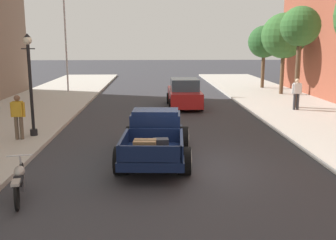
% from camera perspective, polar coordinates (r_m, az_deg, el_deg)
% --- Properties ---
extents(ground_plane, '(140.00, 140.00, 0.00)m').
position_cam_1_polar(ground_plane, '(12.03, 0.96, -6.58)').
color(ground_plane, '#333338').
extents(hotrod_truck_navy, '(2.39, 5.02, 1.58)m').
position_cam_1_polar(hotrod_truck_navy, '(12.55, -1.83, -2.24)').
color(hotrod_truck_navy, '#0F1938').
rests_on(hotrod_truck_navy, ground).
extents(motorcycle_parked, '(0.74, 2.08, 0.93)m').
position_cam_1_polar(motorcycle_parked, '(10.09, -20.82, -8.26)').
color(motorcycle_parked, black).
rests_on(motorcycle_parked, ground).
extents(car_background_red, '(1.88, 4.31, 1.65)m').
position_cam_1_polar(car_background_red, '(22.42, 2.37, 3.80)').
color(car_background_red, '#AD1E1E').
rests_on(car_background_red, ground).
extents(pedestrian_sidewalk_left, '(0.53, 0.22, 1.65)m').
position_cam_1_polar(pedestrian_sidewalk_left, '(15.34, -20.97, 0.77)').
color(pedestrian_sidewalk_left, brown).
rests_on(pedestrian_sidewalk_left, sidewalk_left).
extents(pedestrian_sidewalk_right, '(0.53, 0.22, 1.65)m').
position_cam_1_polar(pedestrian_sidewalk_right, '(21.78, 18.20, 3.87)').
color(pedestrian_sidewalk_right, '#333338').
rests_on(pedestrian_sidewalk_right, sidewalk_right).
extents(street_lamp_near, '(0.50, 0.32, 3.85)m').
position_cam_1_polar(street_lamp_near, '(15.64, -19.42, 5.87)').
color(street_lamp_near, black).
rests_on(street_lamp_near, sidewalk_left).
extents(flagpole, '(1.74, 0.16, 9.16)m').
position_cam_1_polar(flagpole, '(29.33, -14.39, 15.03)').
color(flagpole, '#B2B2B7').
rests_on(flagpole, sidewalk_left).
extents(street_tree_second, '(2.10, 2.10, 5.40)m').
position_cam_1_polar(street_tree_second, '(22.43, 18.68, 12.62)').
color(street_tree_second, brown).
rests_on(street_tree_second, sidewalk_right).
extents(street_tree_third, '(3.04, 3.04, 5.46)m').
position_cam_1_polar(street_tree_third, '(28.12, 16.53, 11.64)').
color(street_tree_third, brown).
rests_on(street_tree_third, sidewalk_right).
extents(street_tree_farthest, '(2.46, 2.46, 4.78)m').
position_cam_1_polar(street_tree_farthest, '(31.60, 13.81, 10.96)').
color(street_tree_farthest, brown).
rests_on(street_tree_farthest, sidewalk_right).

